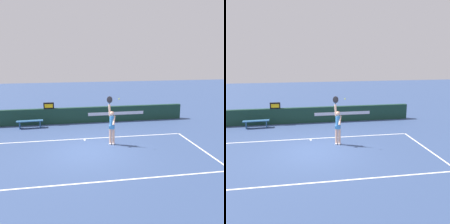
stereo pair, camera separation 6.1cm
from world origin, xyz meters
TOP-DOWN VIEW (x-y plane):
  - ground_plane at (0.00, 0.00)m, footprint 60.00×60.00m
  - court_lines at (0.00, -0.57)m, footprint 10.85×5.17m
  - back_wall at (0.00, 5.44)m, footprint 13.88×0.29m
  - speed_display at (-1.94, 5.44)m, footprint 0.65×0.20m
  - tennis_player at (1.29, 0.81)m, footprint 0.45×0.45m
  - tennis_ball at (1.59, 0.53)m, footprint 0.06×0.06m
  - courtside_bench_near at (-3.07, 4.69)m, footprint 1.59×0.45m

SIDE VIEW (x-z plane):
  - ground_plane at x=0.00m, z-range 0.00..0.00m
  - court_lines at x=0.00m, z-range 0.00..0.00m
  - courtside_bench_near at x=-3.07m, z-range 0.12..0.59m
  - back_wall at x=0.00m, z-range 0.00..1.01m
  - tennis_player at x=1.29m, z-range -0.21..2.25m
  - speed_display at x=-1.94m, z-range 1.01..1.40m
  - tennis_ball at x=1.59m, z-range 2.32..2.39m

